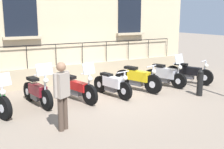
% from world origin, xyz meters
% --- Properties ---
extents(ground_plane, '(60.00, 60.00, 0.00)m').
position_xyz_m(ground_plane, '(0.00, 0.00, 0.00)').
color(ground_plane, gray).
extents(building_facade, '(0.82, 11.06, 6.20)m').
position_xyz_m(building_facade, '(-2.69, 0.00, 2.99)').
color(building_facade, '#C6B28E').
rests_on(building_facade, ground_plane).
extents(motorcycle_maroon, '(1.91, 0.64, 1.44)m').
position_xyz_m(motorcycle_maroon, '(-0.06, -2.55, 0.43)').
color(motorcycle_maroon, black).
rests_on(motorcycle_maroon, ground_plane).
extents(motorcycle_red, '(2.16, 0.75, 1.37)m').
position_xyz_m(motorcycle_red, '(0.03, -1.27, 0.43)').
color(motorcycle_red, black).
rests_on(motorcycle_red, ground_plane).
extents(motorcycle_white, '(1.90, 0.66, 0.97)m').
position_xyz_m(motorcycle_white, '(0.22, 0.03, 0.42)').
color(motorcycle_white, black).
rests_on(motorcycle_white, ground_plane).
extents(motorcycle_yellow, '(2.07, 0.88, 1.04)m').
position_xyz_m(motorcycle_yellow, '(0.03, 1.26, 0.46)').
color(motorcycle_yellow, black).
rests_on(motorcycle_yellow, ground_plane).
extents(motorcycle_silver, '(1.85, 0.87, 1.36)m').
position_xyz_m(motorcycle_silver, '(0.02, 2.63, 0.44)').
color(motorcycle_silver, black).
rests_on(motorcycle_silver, ground_plane).
extents(motorcycle_black, '(2.00, 0.97, 1.03)m').
position_xyz_m(motorcycle_black, '(0.08, 3.85, 0.42)').
color(motorcycle_black, black).
rests_on(motorcycle_black, ground_plane).
extents(bollard, '(0.21, 0.21, 0.95)m').
position_xyz_m(bollard, '(1.71, 2.79, 0.48)').
color(bollard, black).
rests_on(bollard, ground_plane).
extents(pedestrian_standing, '(0.37, 0.47, 1.73)m').
position_xyz_m(pedestrian_standing, '(2.22, -2.52, 0.98)').
color(pedestrian_standing, '#47382D').
rests_on(pedestrian_standing, ground_plane).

